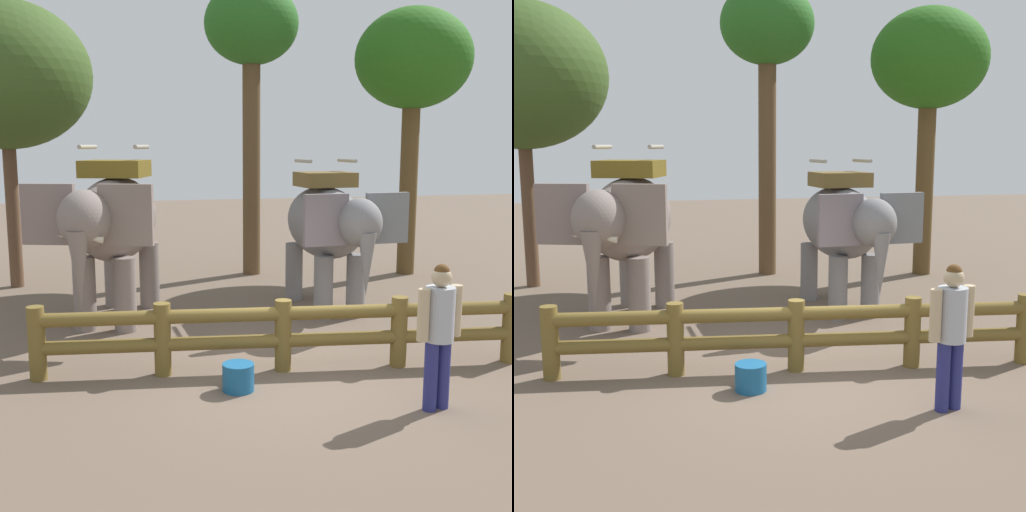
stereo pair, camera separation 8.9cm
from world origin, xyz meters
TOP-DOWN VIEW (x-y plane):
  - ground_plane at (0.00, 0.00)m, footprint 60.00×60.00m
  - log_fence at (0.00, 0.27)m, footprint 7.10×1.03m
  - elephant_near_left at (-2.31, 3.59)m, footprint 2.61×3.87m
  - elephant_center at (1.79, 3.47)m, footprint 1.97×3.46m
  - tourist_woman_in_black at (1.48, -1.51)m, footprint 0.64×0.43m
  - tree_far_left at (4.96, 6.59)m, footprint 2.83×2.83m
  - tree_back_center at (-4.49, 7.15)m, footprint 3.79×3.79m
  - tree_far_right at (1.14, 7.44)m, footprint 2.27×2.27m
  - feed_bucket at (-0.79, -0.35)m, footprint 0.43×0.43m

SIDE VIEW (x-z plane):
  - ground_plane at x=0.00m, z-range 0.00..0.00m
  - feed_bucket at x=-0.79m, z-range 0.00..0.37m
  - log_fence at x=0.00m, z-range 0.08..1.13m
  - tourist_woman_in_black at x=1.48m, z-range 0.14..1.98m
  - elephant_center at x=1.79m, z-range 0.18..3.15m
  - elephant_near_left at x=-2.31m, z-range 0.20..3.44m
  - tree_back_center at x=-4.49m, z-range 1.55..7.91m
  - tree_far_left at x=4.96m, z-range 1.92..8.42m
  - tree_far_right at x=1.14m, z-range 2.25..9.32m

